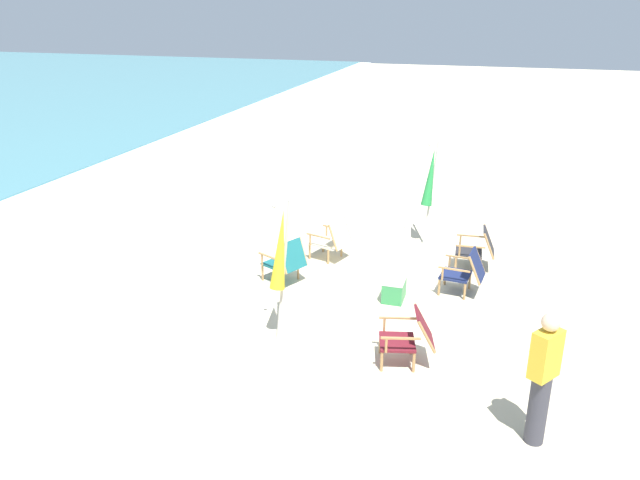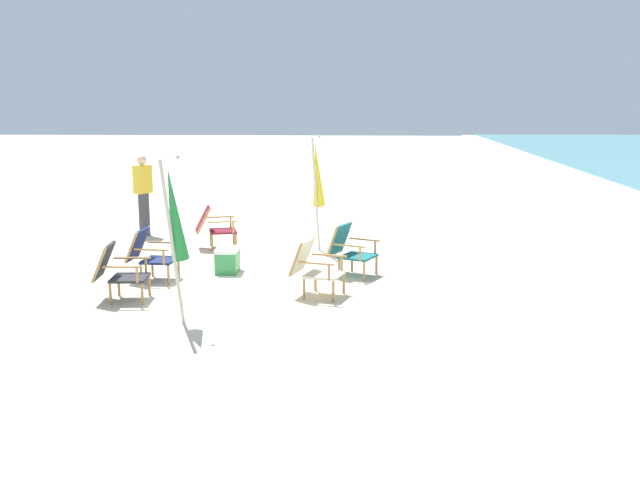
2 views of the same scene
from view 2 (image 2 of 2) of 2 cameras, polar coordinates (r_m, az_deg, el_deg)
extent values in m
plane|color=beige|center=(11.65, -6.30, -3.01)|extent=(80.00, 80.00, 0.00)
cube|color=#28282D|center=(10.70, -14.30, -2.81)|extent=(0.55, 0.51, 0.04)
cube|color=#28282D|center=(10.73, -16.14, -1.56)|extent=(0.51, 0.27, 0.49)
cylinder|color=#AD7F4C|center=(10.91, -12.88, -3.34)|extent=(0.04, 0.04, 0.32)
cylinder|color=#AD7F4C|center=(10.47, -13.40, -3.98)|extent=(0.04, 0.04, 0.32)
cylinder|color=#AD7F4C|center=(11.01, -15.08, -3.32)|extent=(0.04, 0.04, 0.32)
cylinder|color=#AD7F4C|center=(10.57, -15.69, -3.95)|extent=(0.04, 0.04, 0.32)
cube|color=#AD7F4C|center=(10.92, -14.13, -1.34)|extent=(0.07, 0.53, 0.02)
cylinder|color=#AD7F4C|center=(10.90, -13.14, -1.90)|extent=(0.04, 0.04, 0.22)
cube|color=#AD7F4C|center=(10.39, -14.82, -2.00)|extent=(0.07, 0.53, 0.02)
cylinder|color=#AD7F4C|center=(10.37, -13.78, -2.60)|extent=(0.04, 0.04, 0.22)
cylinder|color=#AD7F4C|center=(10.97, -15.80, -1.27)|extent=(0.05, 0.24, 0.49)
cylinder|color=#AD7F4C|center=(10.49, -16.50, -1.86)|extent=(0.05, 0.24, 0.49)
cube|color=#196066|center=(11.73, 2.91, -1.26)|extent=(0.68, 0.66, 0.04)
cube|color=#196066|center=(11.82, 1.48, 0.06)|extent=(0.54, 0.40, 0.50)
cylinder|color=#AD7F4C|center=(11.89, 4.33, -1.90)|extent=(0.04, 0.04, 0.32)
cylinder|color=#AD7F4C|center=(11.47, 3.38, -2.37)|extent=(0.04, 0.04, 0.32)
cylinder|color=#AD7F4C|center=(12.06, 2.45, -1.69)|extent=(0.04, 0.04, 0.32)
cylinder|color=#AD7F4C|center=(11.65, 1.45, -2.14)|extent=(0.04, 0.04, 0.32)
cube|color=#AD7F4C|center=(11.94, 3.40, 0.04)|extent=(0.26, 0.49, 0.02)
cylinder|color=#AD7F4C|center=(11.89, 4.22, -0.56)|extent=(0.04, 0.04, 0.22)
cube|color=#AD7F4C|center=(11.45, 2.24, -0.44)|extent=(0.26, 0.49, 0.02)
cylinder|color=#AD7F4C|center=(11.39, 3.08, -1.07)|extent=(0.04, 0.04, 0.22)
cylinder|color=#AD7F4C|center=(12.04, 2.02, 0.26)|extent=(0.13, 0.21, 0.50)
cylinder|color=#AD7F4C|center=(11.60, 0.92, -0.15)|extent=(0.13, 0.21, 0.50)
cube|color=maroon|center=(13.99, -7.41, 0.69)|extent=(0.62, 0.59, 0.04)
cube|color=maroon|center=(13.93, -8.91, 1.56)|extent=(0.55, 0.39, 0.48)
cylinder|color=#AD7F4C|center=(14.27, -6.59, 0.25)|extent=(0.04, 0.04, 0.32)
cylinder|color=#AD7F4C|center=(13.81, -6.42, -0.10)|extent=(0.04, 0.04, 0.32)
cylinder|color=#AD7F4C|center=(14.24, -8.33, 0.19)|extent=(0.04, 0.04, 0.32)
cylinder|color=#AD7F4C|center=(13.78, -8.21, -0.17)|extent=(0.04, 0.04, 0.32)
cube|color=#AD7F4C|center=(14.23, -7.59, 1.76)|extent=(0.16, 0.52, 0.02)
cylinder|color=#AD7F4C|center=(14.26, -6.83, 1.35)|extent=(0.04, 0.04, 0.22)
cube|color=#AD7F4C|center=(13.68, -7.42, 1.38)|extent=(0.16, 0.52, 0.02)
cylinder|color=#AD7F4C|center=(13.71, -6.63, 0.96)|extent=(0.04, 0.04, 0.22)
cylinder|color=#AD7F4C|center=(14.18, -8.96, 1.73)|extent=(0.11, 0.28, 0.48)
cylinder|color=#AD7F4C|center=(13.68, -8.86, 1.39)|extent=(0.11, 0.28, 0.48)
cube|color=beige|center=(10.55, 0.32, -2.65)|extent=(0.64, 0.61, 0.04)
cube|color=beige|center=(10.61, -1.38, -1.23)|extent=(0.54, 0.36, 0.50)
cylinder|color=#AD7F4C|center=(10.74, 1.82, -3.29)|extent=(0.04, 0.04, 0.32)
cylinder|color=#AD7F4C|center=(10.31, 1.02, -3.90)|extent=(0.04, 0.04, 0.32)
cylinder|color=#AD7F4C|center=(10.87, -0.35, -3.10)|extent=(0.04, 0.04, 0.32)
cylinder|color=#AD7F4C|center=(10.45, -1.23, -3.69)|extent=(0.04, 0.04, 0.32)
cube|color=#AD7F4C|center=(10.77, 0.71, -1.17)|extent=(0.19, 0.51, 0.02)
cylinder|color=#AD7F4C|center=(10.73, 1.66, -1.82)|extent=(0.04, 0.04, 0.22)
cube|color=#AD7F4C|center=(10.25, -0.31, -1.80)|extent=(0.19, 0.51, 0.02)
cylinder|color=#AD7F4C|center=(10.21, 0.69, -2.48)|extent=(0.04, 0.04, 0.22)
cylinder|color=#AD7F4C|center=(10.84, -0.89, -0.96)|extent=(0.10, 0.23, 0.50)
cylinder|color=#AD7F4C|center=(10.38, -1.88, -1.51)|extent=(0.10, 0.23, 0.50)
cube|color=#19234C|center=(11.71, -12.11, -1.51)|extent=(0.57, 0.53, 0.04)
cube|color=#19234C|center=(11.79, -13.73, -0.32)|extent=(0.52, 0.29, 0.49)
cylinder|color=#AD7F4C|center=(11.89, -10.71, -2.06)|extent=(0.04, 0.04, 0.32)
cylinder|color=#AD7F4C|center=(11.46, -11.47, -2.59)|extent=(0.04, 0.04, 0.32)
cylinder|color=#AD7F4C|center=(12.04, -12.66, -1.98)|extent=(0.04, 0.04, 0.32)
cylinder|color=#AD7F4C|center=(11.61, -13.48, -2.49)|extent=(0.04, 0.04, 0.32)
cube|color=#AD7F4C|center=(11.93, -11.78, -0.19)|extent=(0.09, 0.53, 0.02)
cylinder|color=#AD7F4C|center=(11.89, -10.90, -0.74)|extent=(0.04, 0.04, 0.22)
cube|color=#AD7F4C|center=(11.42, -12.74, -0.73)|extent=(0.09, 0.53, 0.02)
cylinder|color=#AD7F4C|center=(11.37, -11.83, -1.31)|extent=(0.04, 0.04, 0.22)
cylinder|color=#AD7F4C|center=(12.02, -13.28, -0.08)|extent=(0.07, 0.25, 0.49)
cylinder|color=#AD7F4C|center=(11.56, -14.20, -0.57)|extent=(0.07, 0.25, 0.49)
cylinder|color=#B7B2A8|center=(9.22, -11.20, -0.31)|extent=(0.34, 0.20, 2.08)
cone|color=#23843D|center=(9.20, -11.06, 1.97)|extent=(0.45, 0.37, 1.18)
sphere|color=#B7B2A8|center=(9.20, -10.79, 6.21)|extent=(0.06, 0.06, 0.06)
cylinder|color=#B7B2A8|center=(13.43, -0.32, 3.44)|extent=(0.36, 0.17, 2.08)
cone|color=yellow|center=(13.44, -0.23, 5.01)|extent=(0.45, 0.34, 1.18)
sphere|color=#B7B2A8|center=(13.48, -0.05, 7.90)|extent=(0.06, 0.06, 0.06)
cylinder|color=#383842|center=(15.50, -13.25, 1.91)|extent=(0.22, 0.22, 0.86)
cube|color=gold|center=(15.41, -13.36, 4.52)|extent=(0.39, 0.36, 0.56)
sphere|color=beige|center=(15.37, -13.43, 5.96)|extent=(0.20, 0.20, 0.20)
cube|color=#338C4C|center=(12.11, -7.07, -1.67)|extent=(0.48, 0.34, 0.34)
cube|color=white|center=(12.06, -7.09, -0.74)|extent=(0.49, 0.35, 0.06)
camera|label=1|loc=(21.39, -7.41, 16.07)|focal=35.00mm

